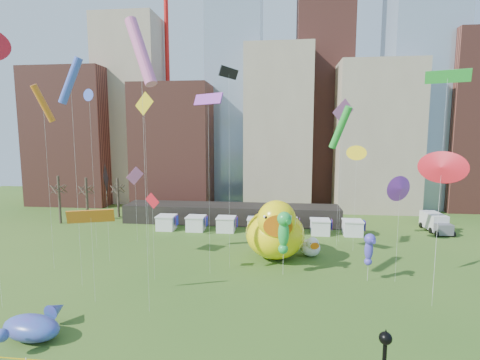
# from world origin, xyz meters

# --- Properties ---
(skyline) EXTENTS (101.00, 23.00, 68.00)m
(skyline) POSITION_xyz_m (2.25, 61.06, 21.44)
(skyline) COLOR brown
(skyline) RESTS_ON ground
(pavilion) EXTENTS (38.00, 6.00, 3.20)m
(pavilion) POSITION_xyz_m (-4.00, 42.00, 1.60)
(pavilion) COLOR black
(pavilion) RESTS_ON ground
(vendor_tents) EXTENTS (33.24, 2.80, 2.40)m
(vendor_tents) POSITION_xyz_m (1.02, 36.00, 1.11)
(vendor_tents) COLOR white
(vendor_tents) RESTS_ON ground
(bare_trees) EXTENTS (8.44, 6.44, 8.50)m
(bare_trees) POSITION_xyz_m (-30.17, 40.54, 4.01)
(bare_trees) COLOR #382B21
(bare_trees) RESTS_ON ground
(big_duck) EXTENTS (8.13, 10.54, 7.91)m
(big_duck) POSITION_xyz_m (4.14, 23.87, 3.63)
(big_duck) COLOR yellow
(big_duck) RESTS_ON ground
(small_duck) EXTENTS (3.21, 3.82, 2.73)m
(small_duck) POSITION_xyz_m (8.69, 25.28, 1.25)
(small_duck) COLOR white
(small_duck) RESTS_ON ground
(seahorse_green) EXTENTS (2.10, 2.34, 7.24)m
(seahorse_green) POSITION_xyz_m (5.12, 18.61, 5.26)
(seahorse_green) COLOR silver
(seahorse_green) RESTS_ON ground
(seahorse_purple) EXTENTS (1.41, 1.64, 5.26)m
(seahorse_purple) POSITION_xyz_m (14.17, 17.85, 3.81)
(seahorse_purple) COLOR silver
(seahorse_purple) RESTS_ON ground
(whale_inflatable) EXTENTS (5.22, 6.27, 2.14)m
(whale_inflatable) POSITION_xyz_m (-14.13, 3.65, 0.98)
(whale_inflatable) COLOR #4C3798
(whale_inflatable) RESTS_ON ground
(box_truck) EXTENTS (3.07, 6.85, 2.85)m
(box_truck) POSITION_xyz_m (29.81, 39.89, 1.46)
(box_truck) COLOR silver
(box_truck) RESTS_ON ground
(kite_0) EXTENTS (2.36, 2.12, 14.22)m
(kite_0) POSITION_xyz_m (18.69, 12.61, 12.80)
(kite_0) COLOR silver
(kite_0) RESTS_ON ground
(kite_1) EXTENTS (1.81, 2.01, 11.12)m
(kite_1) POSITION_xyz_m (-16.10, 28.85, 9.67)
(kite_1) COLOR silver
(kite_1) RESTS_ON ground
(kite_2) EXTENTS (1.84, 3.57, 22.99)m
(kite_2) POSITION_xyz_m (-1.14, 20.02, 22.31)
(kite_2) COLOR silver
(kite_2) RESTS_ON ground
(kite_3) EXTENTS (3.11, 3.17, 19.53)m
(kite_3) POSITION_xyz_m (12.67, 29.95, 16.59)
(kite_3) COLOR silver
(kite_3) RESTS_ON ground
(kite_4) EXTENTS (1.66, 1.41, 14.25)m
(kite_4) POSITION_xyz_m (14.57, 28.07, 13.26)
(kite_4) COLOR silver
(kite_4) RESTS_ON ground
(kite_5) EXTENTS (2.70, 0.80, 23.14)m
(kite_5) POSITION_xyz_m (-15.66, 13.19, 20.83)
(kite_5) COLOR silver
(kite_5) RESTS_ON ground
(kite_6) EXTENTS (1.92, 2.44, 21.16)m
(kite_6) POSITION_xyz_m (-21.63, 17.47, 19.06)
(kite_6) COLOR silver
(kite_6) RESTS_ON ground
(kite_7) EXTENTS (3.58, 2.55, 20.03)m
(kite_7) POSITION_xyz_m (-3.13, 18.13, 19.35)
(kite_7) COLOR silver
(kite_7) RESTS_ON ground
(kite_9) EXTENTS (3.17, 1.62, 20.70)m
(kite_9) POSITION_xyz_m (13.33, 32.22, 18.69)
(kite_9) COLOR silver
(kite_9) RESTS_ON ground
(kite_10) EXTENTS (1.14, 3.47, 12.25)m
(kite_10) POSITION_xyz_m (-16.25, 20.48, 10.36)
(kite_10) COLOR silver
(kite_10) RESTS_ON ground
(kite_11) EXTENTS (3.67, 1.78, 21.51)m
(kite_11) POSITION_xyz_m (19.79, 15.26, 20.84)
(kite_11) COLOR silver
(kite_11) RESTS_ON ground
(kite_12) EXTENTS (2.77, 1.02, 20.94)m
(kite_12) POSITION_xyz_m (-12.24, 23.34, 19.10)
(kite_12) COLOR silver
(kite_12) RESTS_ON ground
(kite_13) EXTENTS (1.48, 1.00, 21.65)m
(kite_13) POSITION_xyz_m (-20.66, 25.57, 20.75)
(kite_13) COLOR silver
(kite_13) RESTS_ON ground
(kite_14) EXTENTS (4.03, 1.91, 8.88)m
(kite_14) POSITION_xyz_m (-12.47, 9.89, 8.25)
(kite_14) COLOR silver
(kite_14) RESTS_ON ground
(kite_15) EXTENTS (2.26, 1.92, 11.40)m
(kite_15) POSITION_xyz_m (17.06, 18.06, 10.08)
(kite_15) COLOR silver
(kite_15) RESTS_ON ground
(kite_16) EXTENTS (1.69, 0.41, 9.58)m
(kite_16) POSITION_xyz_m (-8.75, 15.65, 8.51)
(kite_16) COLOR silver
(kite_16) RESTS_ON ground
(kite_17) EXTENTS (3.42, 2.68, 25.29)m
(kite_17) POSITION_xyz_m (-6.77, 8.79, 22.37)
(kite_17) COLOR silver
(kite_17) RESTS_ON ground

